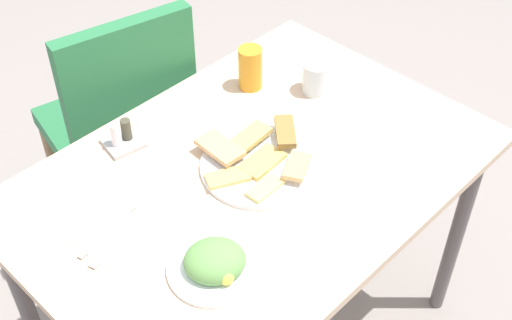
{
  "coord_description": "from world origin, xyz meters",
  "views": [
    {
      "loc": [
        -0.86,
        -0.84,
        1.89
      ],
      "look_at": [
        0.01,
        -0.0,
        0.77
      ],
      "focal_mm": 47.91,
      "sensor_mm": 36.0,
      "label": 1
    }
  ],
  "objects_px": {
    "fork": "(118,239)",
    "condiment_caddy": "(122,138)",
    "drinking_glass": "(316,78)",
    "paper_napkin": "(113,236)",
    "salad_plate_greens": "(215,263)",
    "spoon": "(108,230)",
    "dining_table": "(253,194)",
    "dining_chair": "(123,119)",
    "soda_can": "(250,68)",
    "pide_platter": "(259,162)"
  },
  "relations": [
    {
      "from": "fork",
      "to": "condiment_caddy",
      "type": "relative_size",
      "value": 1.71
    },
    {
      "from": "drinking_glass",
      "to": "paper_napkin",
      "type": "xyz_separation_m",
      "value": [
        -0.72,
        -0.03,
        -0.04
      ]
    },
    {
      "from": "fork",
      "to": "condiment_caddy",
      "type": "height_order",
      "value": "condiment_caddy"
    },
    {
      "from": "salad_plate_greens",
      "to": "spoon",
      "type": "height_order",
      "value": "salad_plate_greens"
    },
    {
      "from": "spoon",
      "to": "fork",
      "type": "bearing_deg",
      "value": -102.15
    },
    {
      "from": "dining_table",
      "to": "spoon",
      "type": "bearing_deg",
      "value": 165.89
    },
    {
      "from": "fork",
      "to": "spoon",
      "type": "height_order",
      "value": "same"
    },
    {
      "from": "dining_table",
      "to": "dining_chair",
      "type": "distance_m",
      "value": 0.62
    },
    {
      "from": "soda_can",
      "to": "condiment_caddy",
      "type": "relative_size",
      "value": 1.16
    },
    {
      "from": "dining_chair",
      "to": "salad_plate_greens",
      "type": "xyz_separation_m",
      "value": [
        -0.31,
        -0.76,
        0.23
      ]
    },
    {
      "from": "soda_can",
      "to": "dining_table",
      "type": "bearing_deg",
      "value": -134.44
    },
    {
      "from": "pide_platter",
      "to": "paper_napkin",
      "type": "relative_size",
      "value": 2.2
    },
    {
      "from": "dining_chair",
      "to": "condiment_caddy",
      "type": "distance_m",
      "value": 0.43
    },
    {
      "from": "pide_platter",
      "to": "paper_napkin",
      "type": "height_order",
      "value": "pide_platter"
    },
    {
      "from": "dining_chair",
      "to": "spoon",
      "type": "xyz_separation_m",
      "value": [
        -0.4,
        -0.51,
        0.21
      ]
    },
    {
      "from": "dining_chair",
      "to": "drinking_glass",
      "type": "bearing_deg",
      "value": -58.4
    },
    {
      "from": "spoon",
      "to": "pide_platter",
      "type": "bearing_deg",
      "value": -25.53
    },
    {
      "from": "salad_plate_greens",
      "to": "fork",
      "type": "relative_size",
      "value": 1.14
    },
    {
      "from": "dining_table",
      "to": "pide_platter",
      "type": "relative_size",
      "value": 3.67
    },
    {
      "from": "dining_chair",
      "to": "spoon",
      "type": "distance_m",
      "value": 0.69
    },
    {
      "from": "paper_napkin",
      "to": "spoon",
      "type": "xyz_separation_m",
      "value": [
        0.0,
        0.02,
        0.0
      ]
    },
    {
      "from": "dining_table",
      "to": "dining_chair",
      "type": "height_order",
      "value": "dining_chair"
    },
    {
      "from": "soda_can",
      "to": "drinking_glass",
      "type": "distance_m",
      "value": 0.18
    },
    {
      "from": "pide_platter",
      "to": "salad_plate_greens",
      "type": "bearing_deg",
      "value": -151.98
    },
    {
      "from": "paper_napkin",
      "to": "condiment_caddy",
      "type": "distance_m",
      "value": 0.31
    },
    {
      "from": "drinking_glass",
      "to": "dining_table",
      "type": "bearing_deg",
      "value": -164.02
    },
    {
      "from": "dining_table",
      "to": "dining_chair",
      "type": "relative_size",
      "value": 1.24
    },
    {
      "from": "pide_platter",
      "to": "condiment_caddy",
      "type": "relative_size",
      "value": 3.0
    },
    {
      "from": "dining_table",
      "to": "spoon",
      "type": "relative_size",
      "value": 6.34
    },
    {
      "from": "soda_can",
      "to": "condiment_caddy",
      "type": "bearing_deg",
      "value": 171.83
    },
    {
      "from": "spoon",
      "to": "dining_table",
      "type": "bearing_deg",
      "value": -26.26
    },
    {
      "from": "paper_napkin",
      "to": "condiment_caddy",
      "type": "relative_size",
      "value": 1.36
    },
    {
      "from": "salad_plate_greens",
      "to": "condiment_caddy",
      "type": "bearing_deg",
      "value": 76.47
    },
    {
      "from": "soda_can",
      "to": "fork",
      "type": "bearing_deg",
      "value": -162.78
    },
    {
      "from": "dining_table",
      "to": "salad_plate_greens",
      "type": "xyz_separation_m",
      "value": [
        -0.27,
        -0.16,
        0.11
      ]
    },
    {
      "from": "salad_plate_greens",
      "to": "dining_table",
      "type": "bearing_deg",
      "value": 29.8
    },
    {
      "from": "drinking_glass",
      "to": "paper_napkin",
      "type": "bearing_deg",
      "value": -177.94
    },
    {
      "from": "dining_chair",
      "to": "salad_plate_greens",
      "type": "distance_m",
      "value": 0.85
    },
    {
      "from": "soda_can",
      "to": "drinking_glass",
      "type": "height_order",
      "value": "soda_can"
    },
    {
      "from": "soda_can",
      "to": "drinking_glass",
      "type": "relative_size",
      "value": 1.36
    },
    {
      "from": "dining_chair",
      "to": "salad_plate_greens",
      "type": "height_order",
      "value": "dining_chair"
    },
    {
      "from": "paper_napkin",
      "to": "spoon",
      "type": "height_order",
      "value": "spoon"
    },
    {
      "from": "spoon",
      "to": "salad_plate_greens",
      "type": "bearing_deg",
      "value": -81.48
    },
    {
      "from": "soda_can",
      "to": "fork",
      "type": "height_order",
      "value": "soda_can"
    },
    {
      "from": "condiment_caddy",
      "to": "fork",
      "type": "bearing_deg",
      "value": -129.72
    },
    {
      "from": "fork",
      "to": "dining_table",
      "type": "bearing_deg",
      "value": -23.29
    },
    {
      "from": "drinking_glass",
      "to": "dining_chair",
      "type": "bearing_deg",
      "value": 121.6
    },
    {
      "from": "dining_table",
      "to": "pide_platter",
      "type": "xyz_separation_m",
      "value": [
        0.02,
        -0.0,
        0.1
      ]
    },
    {
      "from": "pide_platter",
      "to": "drinking_glass",
      "type": "relative_size",
      "value": 3.52
    },
    {
      "from": "spoon",
      "to": "condiment_caddy",
      "type": "distance_m",
      "value": 0.29
    }
  ]
}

